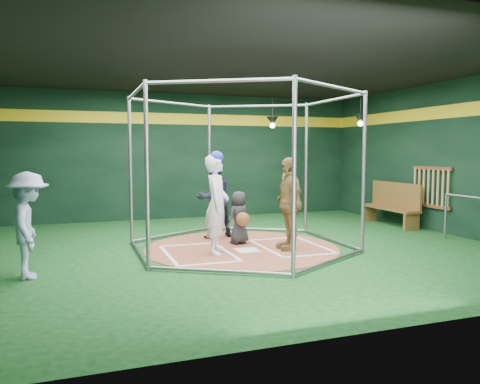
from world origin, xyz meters
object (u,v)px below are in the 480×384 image
object	(u,v)px
visitor_leopard	(289,203)
dugout_bench	(392,203)
umpire	(214,198)
batter_figure	(217,203)

from	to	relation	value
visitor_leopard	dugout_bench	xyz separation A→B (m)	(3.83, 1.87, -0.34)
visitor_leopard	umpire	world-z (taller)	visitor_leopard
batter_figure	dugout_bench	size ratio (longest dim) A/B	1.00
visitor_leopard	dugout_bench	size ratio (longest dim) A/B	0.94
visitor_leopard	dugout_bench	bearing A→B (deg)	119.85
batter_figure	visitor_leopard	xyz separation A→B (m)	(1.41, -0.11, -0.05)
visitor_leopard	umpire	size ratio (longest dim) A/B	1.03
batter_figure	umpire	size ratio (longest dim) A/B	1.09
umpire	visitor_leopard	bearing A→B (deg)	103.58
visitor_leopard	umpire	distance (m)	1.94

